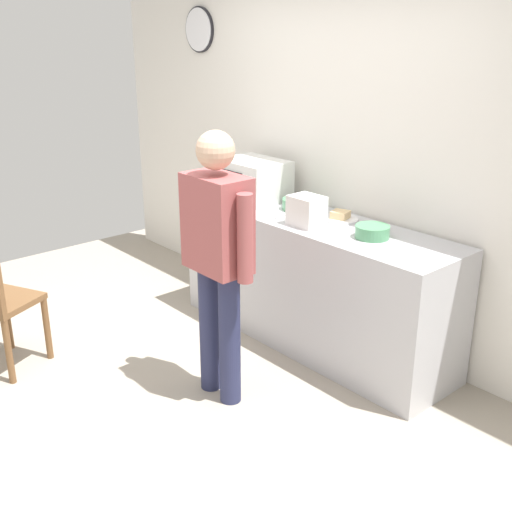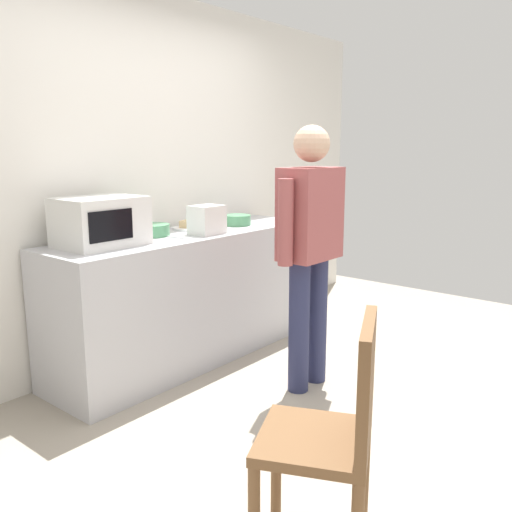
{
  "view_description": "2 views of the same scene",
  "coord_description": "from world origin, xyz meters",
  "px_view_note": "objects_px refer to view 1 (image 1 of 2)",
  "views": [
    {
      "loc": [
        2.96,
        -1.84,
        2.2
      ],
      "look_at": [
        0.11,
        0.66,
        0.8
      ],
      "focal_mm": 44.44,
      "sensor_mm": 36.0,
      "label": 1
    },
    {
      "loc": [
        -2.53,
        -1.56,
        1.52
      ],
      "look_at": [
        0.22,
        0.7,
        0.8
      ],
      "focal_mm": 37.92,
      "sensor_mm": 36.0,
      "label": 2
    }
  ],
  "objects_px": {
    "spoon_utensil": "(378,228)",
    "person_standing": "(218,249)",
    "microwave": "(253,180)",
    "fork_utensil": "(283,216)",
    "sandwich_plate": "(340,217)",
    "toaster": "(307,211)",
    "salad_bowl": "(372,232)",
    "cereal_bowl": "(299,204)"
  },
  "relations": [
    {
      "from": "toaster",
      "to": "person_standing",
      "type": "height_order",
      "value": "person_standing"
    },
    {
      "from": "microwave",
      "to": "salad_bowl",
      "type": "relative_size",
      "value": 2.3
    },
    {
      "from": "sandwich_plate",
      "to": "person_standing",
      "type": "xyz_separation_m",
      "value": [
        0.0,
        -1.07,
        0.02
      ]
    },
    {
      "from": "fork_utensil",
      "to": "person_standing",
      "type": "distance_m",
      "value": 0.9
    },
    {
      "from": "salad_bowl",
      "to": "cereal_bowl",
      "type": "xyz_separation_m",
      "value": [
        -0.76,
        0.11,
        0.0
      ]
    },
    {
      "from": "microwave",
      "to": "fork_utensil",
      "type": "distance_m",
      "value": 0.53
    },
    {
      "from": "toaster",
      "to": "sandwich_plate",
      "type": "bearing_deg",
      "value": 74.14
    },
    {
      "from": "sandwich_plate",
      "to": "spoon_utensil",
      "type": "distance_m",
      "value": 0.29
    },
    {
      "from": "microwave",
      "to": "sandwich_plate",
      "type": "relative_size",
      "value": 2.04
    },
    {
      "from": "fork_utensil",
      "to": "spoon_utensil",
      "type": "bearing_deg",
      "value": 24.13
    },
    {
      "from": "sandwich_plate",
      "to": "microwave",
      "type": "bearing_deg",
      "value": -174.6
    },
    {
      "from": "cereal_bowl",
      "to": "fork_utensil",
      "type": "bearing_deg",
      "value": -77.62
    },
    {
      "from": "microwave",
      "to": "fork_utensil",
      "type": "height_order",
      "value": "microwave"
    },
    {
      "from": "sandwich_plate",
      "to": "person_standing",
      "type": "relative_size",
      "value": 0.15
    },
    {
      "from": "spoon_utensil",
      "to": "fork_utensil",
      "type": "bearing_deg",
      "value": -155.87
    },
    {
      "from": "salad_bowl",
      "to": "cereal_bowl",
      "type": "relative_size",
      "value": 0.89
    },
    {
      "from": "cereal_bowl",
      "to": "person_standing",
      "type": "bearing_deg",
      "value": -70.12
    },
    {
      "from": "salad_bowl",
      "to": "cereal_bowl",
      "type": "distance_m",
      "value": 0.77
    },
    {
      "from": "toaster",
      "to": "spoon_utensil",
      "type": "height_order",
      "value": "toaster"
    },
    {
      "from": "microwave",
      "to": "salad_bowl",
      "type": "bearing_deg",
      "value": -2.66
    },
    {
      "from": "microwave",
      "to": "toaster",
      "type": "distance_m",
      "value": 0.77
    },
    {
      "from": "sandwich_plate",
      "to": "cereal_bowl",
      "type": "relative_size",
      "value": 1.01
    },
    {
      "from": "person_standing",
      "to": "spoon_utensil",
      "type": "bearing_deg",
      "value": 75.65
    },
    {
      "from": "microwave",
      "to": "cereal_bowl",
      "type": "xyz_separation_m",
      "value": [
        0.44,
        0.05,
        -0.11
      ]
    },
    {
      "from": "salad_bowl",
      "to": "fork_utensil",
      "type": "relative_size",
      "value": 1.28
    },
    {
      "from": "toaster",
      "to": "fork_utensil",
      "type": "height_order",
      "value": "toaster"
    },
    {
      "from": "microwave",
      "to": "spoon_utensil",
      "type": "relative_size",
      "value": 2.94
    },
    {
      "from": "sandwich_plate",
      "to": "fork_utensil",
      "type": "height_order",
      "value": "sandwich_plate"
    },
    {
      "from": "sandwich_plate",
      "to": "toaster",
      "type": "distance_m",
      "value": 0.28
    },
    {
      "from": "spoon_utensil",
      "to": "person_standing",
      "type": "height_order",
      "value": "person_standing"
    },
    {
      "from": "microwave",
      "to": "person_standing",
      "type": "relative_size",
      "value": 0.3
    },
    {
      "from": "fork_utensil",
      "to": "spoon_utensil",
      "type": "relative_size",
      "value": 1.0
    },
    {
      "from": "toaster",
      "to": "spoon_utensil",
      "type": "relative_size",
      "value": 1.29
    },
    {
      "from": "spoon_utensil",
      "to": "person_standing",
      "type": "xyz_separation_m",
      "value": [
        -0.28,
        -1.11,
        0.04
      ]
    },
    {
      "from": "sandwich_plate",
      "to": "fork_utensil",
      "type": "distance_m",
      "value": 0.4
    },
    {
      "from": "toaster",
      "to": "person_standing",
      "type": "relative_size",
      "value": 0.13
    },
    {
      "from": "spoon_utensil",
      "to": "microwave",
      "type": "bearing_deg",
      "value": -173.73
    },
    {
      "from": "sandwich_plate",
      "to": "cereal_bowl",
      "type": "bearing_deg",
      "value": -176.31
    },
    {
      "from": "microwave",
      "to": "sandwich_plate",
      "type": "xyz_separation_m",
      "value": [
        0.82,
        0.08,
        -0.13
      ]
    },
    {
      "from": "cereal_bowl",
      "to": "fork_utensil",
      "type": "distance_m",
      "value": 0.22
    },
    {
      "from": "microwave",
      "to": "toaster",
      "type": "bearing_deg",
      "value": -13.63
    },
    {
      "from": "spoon_utensil",
      "to": "person_standing",
      "type": "distance_m",
      "value": 1.15
    }
  ]
}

